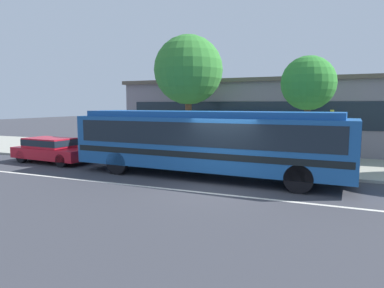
{
  "coord_description": "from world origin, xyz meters",
  "views": [
    {
      "loc": [
        3.74,
        -11.58,
        3.01
      ],
      "look_at": [
        -1.95,
        2.16,
        1.3
      ],
      "focal_mm": 32.02,
      "sensor_mm": 36.0,
      "label": 1
    }
  ],
  "objects_px": {
    "transit_bus": "(206,139)",
    "street_tree_near_stop": "(188,70)",
    "sedan_behind_bus": "(52,149)",
    "bus_stop_sign": "(331,133)",
    "street_tree_mid_block": "(308,84)",
    "pedestrian_waiting_near_sign": "(262,145)"
  },
  "relations": [
    {
      "from": "transit_bus",
      "to": "street_tree_near_stop",
      "type": "distance_m",
      "value": 6.18
    },
    {
      "from": "sedan_behind_bus",
      "to": "bus_stop_sign",
      "type": "relative_size",
      "value": 1.67
    },
    {
      "from": "bus_stop_sign",
      "to": "street_tree_mid_block",
      "type": "distance_m",
      "value": 3.01
    },
    {
      "from": "pedestrian_waiting_near_sign",
      "to": "sedan_behind_bus",
      "type": "bearing_deg",
      "value": -165.08
    },
    {
      "from": "sedan_behind_bus",
      "to": "transit_bus",
      "type": "bearing_deg",
      "value": -1.94
    },
    {
      "from": "transit_bus",
      "to": "street_tree_mid_block",
      "type": "relative_size",
      "value": 2.25
    },
    {
      "from": "bus_stop_sign",
      "to": "street_tree_mid_block",
      "type": "bearing_deg",
      "value": 121.52
    },
    {
      "from": "pedestrian_waiting_near_sign",
      "to": "street_tree_near_stop",
      "type": "xyz_separation_m",
      "value": [
        -4.41,
        1.41,
        3.81
      ]
    },
    {
      "from": "transit_bus",
      "to": "bus_stop_sign",
      "type": "height_order",
      "value": "bus_stop_sign"
    },
    {
      "from": "street_tree_near_stop",
      "to": "street_tree_mid_block",
      "type": "height_order",
      "value": "street_tree_near_stop"
    },
    {
      "from": "pedestrian_waiting_near_sign",
      "to": "bus_stop_sign",
      "type": "distance_m",
      "value": 3.32
    },
    {
      "from": "sedan_behind_bus",
      "to": "bus_stop_sign",
      "type": "bearing_deg",
      "value": 7.39
    },
    {
      "from": "sedan_behind_bus",
      "to": "pedestrian_waiting_near_sign",
      "type": "relative_size",
      "value": 2.71
    },
    {
      "from": "transit_bus",
      "to": "street_tree_mid_block",
      "type": "distance_m",
      "value": 5.82
    },
    {
      "from": "street_tree_mid_block",
      "to": "pedestrian_waiting_near_sign",
      "type": "bearing_deg",
      "value": -158.6
    },
    {
      "from": "transit_bus",
      "to": "sedan_behind_bus",
      "type": "xyz_separation_m",
      "value": [
        -8.69,
        0.29,
        -0.88
      ]
    },
    {
      "from": "bus_stop_sign",
      "to": "street_tree_mid_block",
      "type": "relative_size",
      "value": 0.52
    },
    {
      "from": "sedan_behind_bus",
      "to": "bus_stop_sign",
      "type": "distance_m",
      "value": 13.62
    },
    {
      "from": "sedan_behind_bus",
      "to": "bus_stop_sign",
      "type": "height_order",
      "value": "bus_stop_sign"
    },
    {
      "from": "sedan_behind_bus",
      "to": "street_tree_mid_block",
      "type": "distance_m",
      "value": 13.27
    },
    {
      "from": "sedan_behind_bus",
      "to": "street_tree_near_stop",
      "type": "distance_m",
      "value": 8.41
    },
    {
      "from": "transit_bus",
      "to": "pedestrian_waiting_near_sign",
      "type": "bearing_deg",
      "value": 60.77
    }
  ]
}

